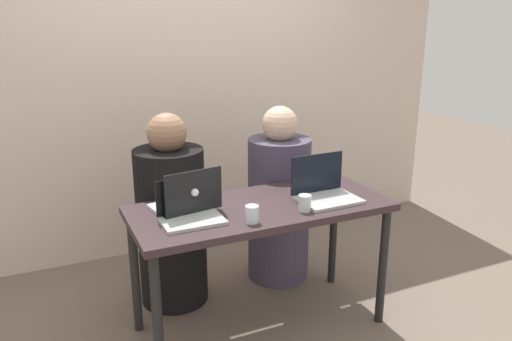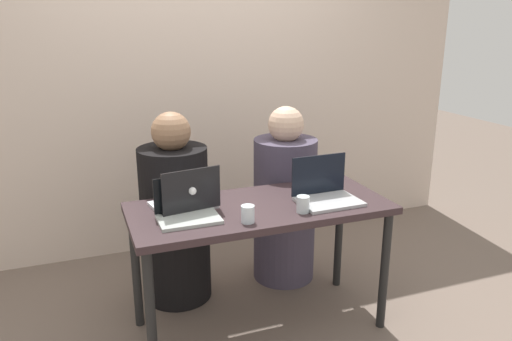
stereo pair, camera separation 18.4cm
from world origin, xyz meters
TOP-DOWN VIEW (x-y plane):
  - ground_plane at (0.00, 0.00)m, footprint 12.00×12.00m
  - back_wall at (0.00, 1.32)m, footprint 4.50×0.10m
  - desk at (0.00, 0.00)m, footprint 1.42×0.62m
  - person_on_left at (-0.37, 0.50)m, footprint 0.53×0.53m
  - person_on_right at (0.37, 0.50)m, footprint 0.46×0.46m
  - laptop_back_left at (-0.39, 0.08)m, footprint 0.36×0.31m
  - laptop_front_right at (0.37, -0.06)m, footprint 0.34×0.29m
  - laptop_front_left at (-0.42, -0.05)m, footprint 0.31×0.24m
  - water_glass_left at (-0.14, -0.20)m, footprint 0.07×0.07m
  - water_glass_right at (0.17, -0.18)m, footprint 0.07×0.07m

SIDE VIEW (x-z plane):
  - ground_plane at x=0.00m, z-range 0.00..0.00m
  - person_on_right at x=0.37m, z-range -0.07..1.13m
  - person_on_left at x=-0.37m, z-range -0.07..1.15m
  - desk at x=0.00m, z-range 0.30..1.05m
  - water_glass_right at x=0.17m, z-range 0.75..0.84m
  - water_glass_left at x=-0.14m, z-range 0.75..0.84m
  - laptop_front_left at x=-0.42m, z-range 0.70..0.91m
  - laptop_front_right at x=0.37m, z-range 0.69..0.93m
  - laptop_back_left at x=-0.39m, z-range 0.69..0.93m
  - back_wall at x=0.00m, z-range 0.00..2.59m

